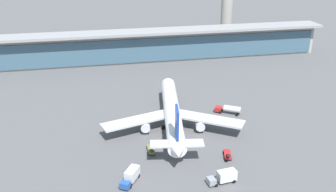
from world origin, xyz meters
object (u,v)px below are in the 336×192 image
(service_truck_near_nose_red, at_px, (228,155))
(service_truck_under_wing_olive, at_px, (151,150))
(service_truck_by_tail_grey, at_px, (224,177))
(service_truck_on_taxiway_red, at_px, (229,109))
(service_truck_mid_apron_blue, at_px, (131,176))
(airliner_on_stand, at_px, (172,113))

(service_truck_near_nose_red, distance_m, service_truck_under_wing_olive, 21.06)
(service_truck_under_wing_olive, relative_size, service_truck_by_tail_grey, 0.91)
(service_truck_near_nose_red, relative_size, service_truck_on_taxiway_red, 0.82)
(service_truck_mid_apron_blue, bearing_deg, airliner_on_stand, 58.92)
(service_truck_near_nose_red, height_order, service_truck_under_wing_olive, same)
(service_truck_on_taxiway_red, bearing_deg, service_truck_near_nose_red, -111.28)
(airliner_on_stand, distance_m, service_truck_on_taxiway_red, 21.94)
(airliner_on_stand, relative_size, service_truck_under_wing_olive, 8.31)
(airliner_on_stand, distance_m, service_truck_mid_apron_blue, 31.99)
(service_truck_by_tail_grey, distance_m, service_truck_on_taxiway_red, 40.89)
(service_truck_near_nose_red, relative_size, service_truck_mid_apron_blue, 0.93)
(service_truck_near_nose_red, height_order, service_truck_mid_apron_blue, service_truck_mid_apron_blue)
(airliner_on_stand, bearing_deg, service_truck_by_tail_grey, -80.38)
(airliner_on_stand, relative_size, service_truck_on_taxiway_red, 6.78)
(airliner_on_stand, distance_m, service_truck_near_nose_red, 24.19)
(airliner_on_stand, height_order, service_truck_mid_apron_blue, airliner_on_stand)
(service_truck_on_taxiway_red, bearing_deg, service_truck_by_tail_grey, -112.34)
(service_truck_near_nose_red, xyz_separation_m, service_truck_on_taxiway_red, (10.44, 26.82, 0.90))
(service_truck_near_nose_red, relative_size, service_truck_under_wing_olive, 1.01)
(airliner_on_stand, bearing_deg, service_truck_under_wing_olive, -122.90)
(airliner_on_stand, distance_m, service_truck_under_wing_olive, 17.49)
(service_truck_on_taxiway_red, bearing_deg, service_truck_mid_apron_blue, -138.88)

